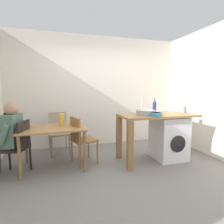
{
  "coord_description": "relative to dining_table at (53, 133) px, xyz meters",
  "views": [
    {
      "loc": [
        -0.96,
        -2.77,
        1.4
      ],
      "look_at": [
        0.01,
        0.45,
        0.98
      ],
      "focal_mm": 29.07,
      "sensor_mm": 36.0,
      "label": 1
    }
  ],
  "objects": [
    {
      "name": "vase",
      "position": [
        0.15,
        0.1,
        0.21
      ],
      "size": [
        0.09,
        0.09,
        0.22
      ],
      "primitive_type": "cylinder",
      "color": "gold",
      "rests_on": "dining_table"
    },
    {
      "name": "chair_opposite",
      "position": [
        0.48,
        0.03,
        -0.14
      ],
      "size": [
        0.51,
        0.51,
        0.9
      ],
      "rotation": [
        0.0,
        0.0,
        -1.25
      ],
      "color": "olive",
      "rests_on": "ground_plane"
    },
    {
      "name": "mixing_bowl",
      "position": [
        1.8,
        -0.39,
        0.31
      ],
      "size": [
        0.23,
        0.23,
        0.06
      ],
      "color": "teal",
      "rests_on": "kitchen_counter"
    },
    {
      "name": "tap",
      "position": [
        1.7,
        -0.01,
        0.42
      ],
      "size": [
        0.02,
        0.02,
        0.28
      ],
      "primitive_type": "cylinder",
      "color": "#B2B2B7",
      "rests_on": "kitchen_counter"
    },
    {
      "name": "ground_plane",
      "position": [
        1.05,
        -0.52,
        -0.64
      ],
      "size": [
        5.46,
        5.46,
        0.0
      ],
      "primitive_type": "plane",
      "color": "slate"
    },
    {
      "name": "dining_table",
      "position": [
        0.0,
        0.0,
        0.0
      ],
      "size": [
        1.1,
        0.76,
        0.74
      ],
      "color": "#9E7042",
      "rests_on": "ground_plane"
    },
    {
      "name": "seated_person",
      "position": [
        -0.7,
        -0.08,
        0.03
      ],
      "size": [
        0.55,
        0.54,
        1.2
      ],
      "rotation": [
        0.0,
        0.0,
        1.29
      ],
      "color": "#595651",
      "rests_on": "ground_plane"
    },
    {
      "name": "wall_back",
      "position": [
        1.05,
        1.23,
        0.71
      ],
      "size": [
        4.6,
        0.1,
        2.7
      ],
      "primitive_type": "cube",
      "color": "silver",
      "rests_on": "ground_plane"
    },
    {
      "name": "chair_person_seat",
      "position": [
        -0.55,
        -0.12,
        -0.14
      ],
      "size": [
        0.49,
        0.49,
        0.9
      ],
      "rotation": [
        0.0,
        0.0,
        1.29
      ],
      "color": "black",
      "rests_on": "ground_plane"
    },
    {
      "name": "utensil_crock",
      "position": [
        2.59,
        -0.14,
        0.35
      ],
      "size": [
        0.11,
        0.11,
        0.3
      ],
      "color": "gray",
      "rests_on": "kitchen_counter"
    },
    {
      "name": "kitchen_counter",
      "position": [
        1.75,
        -0.19,
        0.12
      ],
      "size": [
        1.5,
        0.68,
        0.92
      ],
      "color": "#9E7042",
      "rests_on": "ground_plane"
    },
    {
      "name": "washing_machine",
      "position": [
        2.22,
        -0.2,
        -0.21
      ],
      "size": [
        0.6,
        0.61,
        0.86
      ],
      "color": "silver",
      "rests_on": "ground_plane"
    },
    {
      "name": "scissors",
      "position": [
        1.91,
        -0.29,
        0.28
      ],
      "size": [
        0.15,
        0.06,
        0.01
      ],
      "color": "#B2B2B7",
      "rests_on": "kitchen_counter"
    },
    {
      "name": "chair_spare_by_wall",
      "position": [
        0.09,
        0.77,
        -0.14
      ],
      "size": [
        0.45,
        0.45,
        0.9
      ],
      "rotation": [
        0.0,
        0.0,
        3.27
      ],
      "color": "gray",
      "rests_on": "ground_plane"
    },
    {
      "name": "wall_counter_side",
      "position": [
        3.2,
        -0.52,
        0.71
      ],
      "size": [
        0.1,
        3.8,
        2.7
      ],
      "primitive_type": "cube",
      "color": "silver",
      "rests_on": "ground_plane"
    },
    {
      "name": "bottle_tall_green",
      "position": [
        2.02,
        0.05,
        0.41
      ],
      "size": [
        0.08,
        0.08,
        0.29
      ],
      "color": "navy",
      "rests_on": "kitchen_counter"
    },
    {
      "name": "sink_basin",
      "position": [
        1.7,
        -0.19,
        0.32
      ],
      "size": [
        0.38,
        0.38,
        0.09
      ],
      "primitive_type": "cylinder",
      "color": "#9EA0A5",
      "rests_on": "kitchen_counter"
    }
  ]
}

